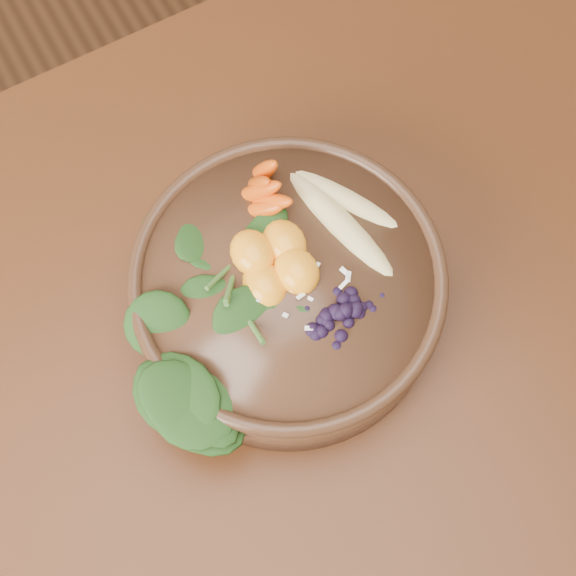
{
  "coord_description": "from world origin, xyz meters",
  "views": [
    {
      "loc": [
        -0.08,
        -0.16,
        1.51
      ],
      "look_at": [
        0.05,
        0.07,
        0.8
      ],
      "focal_mm": 50.0,
      "sensor_mm": 36.0,
      "label": 1
    }
  ],
  "objects_px": {
    "kale_heap": "(203,262)",
    "mandarin_cluster": "(274,256)",
    "banana_halves": "(344,204)",
    "blueberry_pile": "(343,308)",
    "carrot_cluster": "(260,167)",
    "dining_table": "(278,409)",
    "stoneware_bowl": "(288,292)"
  },
  "relations": [
    {
      "from": "banana_halves",
      "to": "mandarin_cluster",
      "type": "bearing_deg",
      "value": 170.25
    },
    {
      "from": "kale_heap",
      "to": "carrot_cluster",
      "type": "distance_m",
      "value": 0.1
    },
    {
      "from": "kale_heap",
      "to": "mandarin_cluster",
      "type": "distance_m",
      "value": 0.06
    },
    {
      "from": "stoneware_bowl",
      "to": "banana_halves",
      "type": "height_order",
      "value": "banana_halves"
    },
    {
      "from": "banana_halves",
      "to": "dining_table",
      "type": "bearing_deg",
      "value": -161.56
    },
    {
      "from": "carrot_cluster",
      "to": "blueberry_pile",
      "type": "xyz_separation_m",
      "value": [
        0.0,
        -0.15,
        -0.02
      ]
    },
    {
      "from": "carrot_cluster",
      "to": "banana_halves",
      "type": "distance_m",
      "value": 0.09
    },
    {
      "from": "kale_heap",
      "to": "mandarin_cluster",
      "type": "bearing_deg",
      "value": -21.79
    },
    {
      "from": "carrot_cluster",
      "to": "banana_halves",
      "type": "relative_size",
      "value": 0.48
    },
    {
      "from": "blueberry_pile",
      "to": "banana_halves",
      "type": "bearing_deg",
      "value": 58.48
    },
    {
      "from": "mandarin_cluster",
      "to": "blueberry_pile",
      "type": "distance_m",
      "value": 0.08
    },
    {
      "from": "banana_halves",
      "to": "blueberry_pile",
      "type": "height_order",
      "value": "blueberry_pile"
    },
    {
      "from": "kale_heap",
      "to": "banana_halves",
      "type": "relative_size",
      "value": 1.13
    },
    {
      "from": "blueberry_pile",
      "to": "carrot_cluster",
      "type": "bearing_deg",
      "value": 90.44
    },
    {
      "from": "kale_heap",
      "to": "stoneware_bowl",
      "type": "bearing_deg",
      "value": -33.14
    },
    {
      "from": "mandarin_cluster",
      "to": "blueberry_pile",
      "type": "bearing_deg",
      "value": -69.28
    },
    {
      "from": "carrot_cluster",
      "to": "banana_halves",
      "type": "bearing_deg",
      "value": -66.94
    },
    {
      "from": "kale_heap",
      "to": "carrot_cluster",
      "type": "height_order",
      "value": "carrot_cluster"
    },
    {
      "from": "dining_table",
      "to": "banana_halves",
      "type": "relative_size",
      "value": 9.38
    },
    {
      "from": "banana_halves",
      "to": "stoneware_bowl",
      "type": "bearing_deg",
      "value": -177.26
    },
    {
      "from": "dining_table",
      "to": "stoneware_bowl",
      "type": "distance_m",
      "value": 0.16
    },
    {
      "from": "kale_heap",
      "to": "mandarin_cluster",
      "type": "relative_size",
      "value": 2.07
    },
    {
      "from": "stoneware_bowl",
      "to": "mandarin_cluster",
      "type": "height_order",
      "value": "mandarin_cluster"
    },
    {
      "from": "stoneware_bowl",
      "to": "kale_heap",
      "type": "distance_m",
      "value": 0.1
    },
    {
      "from": "dining_table",
      "to": "blueberry_pile",
      "type": "relative_size",
      "value": 11.74
    },
    {
      "from": "kale_heap",
      "to": "banana_halves",
      "type": "height_order",
      "value": "kale_heap"
    },
    {
      "from": "dining_table",
      "to": "stoneware_bowl",
      "type": "relative_size",
      "value": 5.42
    },
    {
      "from": "dining_table",
      "to": "stoneware_bowl",
      "type": "xyz_separation_m",
      "value": [
        0.05,
        0.07,
        0.13
      ]
    },
    {
      "from": "stoneware_bowl",
      "to": "banana_halves",
      "type": "bearing_deg",
      "value": 22.73
    },
    {
      "from": "blueberry_pile",
      "to": "mandarin_cluster",
      "type": "bearing_deg",
      "value": 110.72
    },
    {
      "from": "kale_heap",
      "to": "blueberry_pile",
      "type": "bearing_deg",
      "value": -48.21
    },
    {
      "from": "stoneware_bowl",
      "to": "blueberry_pile",
      "type": "distance_m",
      "value": 0.09
    }
  ]
}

